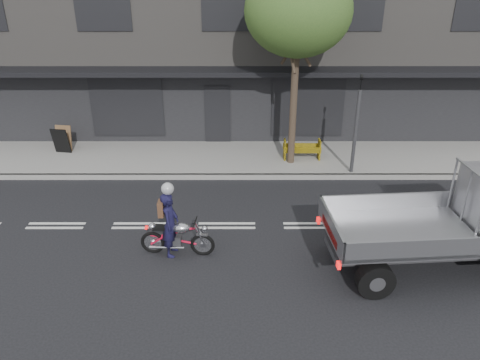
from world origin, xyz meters
name	(u,v)px	position (x,y,z in m)	size (l,w,h in m)	color
ground	(227,226)	(0.00, 0.00, 0.00)	(80.00, 80.00, 0.00)	black
sidewalk	(230,158)	(0.00, 4.70, 0.07)	(32.00, 3.20, 0.15)	gray
kerb	(229,177)	(0.00, 3.10, 0.07)	(32.00, 0.20, 0.15)	gray
building_main	(232,25)	(0.00, 11.30, 4.00)	(26.00, 10.00, 8.00)	slate
street_tree	(298,12)	(2.20, 4.20, 5.28)	(3.40, 3.40, 6.74)	#382B21
traffic_light_pole	(356,130)	(4.20, 3.35, 1.65)	(0.12, 0.12, 3.50)	#2D2D30
motorcycle	(177,237)	(-1.20, -1.35, 0.50)	(1.89, 0.55, 0.97)	black
rider	(170,225)	(-1.35, -1.35, 0.85)	(0.62, 0.41, 1.70)	#141233
construction_barrier	(303,151)	(2.63, 4.31, 0.53)	(1.34, 0.54, 0.75)	yellow
sandwich_board	(61,141)	(-6.30, 5.03, 0.64)	(0.62, 0.41, 0.98)	black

